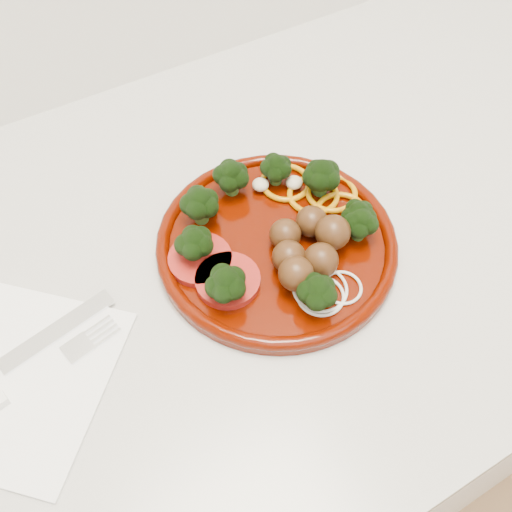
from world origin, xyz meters
TOP-DOWN VIEW (x-y plane):
  - counter at (0.00, 1.70)m, footprint 2.40×0.60m
  - plate at (0.26, 1.67)m, footprint 0.24×0.24m
  - napkin at (-0.02, 1.67)m, footprint 0.24×0.24m

SIDE VIEW (x-z plane):
  - counter at x=0.00m, z-range 0.00..0.90m
  - napkin at x=-0.02m, z-range 0.90..0.90m
  - plate at x=0.26m, z-range 0.89..0.94m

